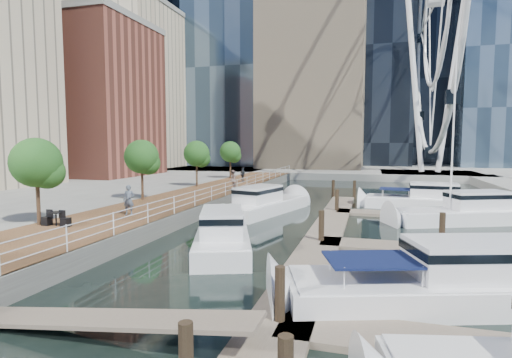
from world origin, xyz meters
The scene contains 15 objects.
ground centered at (0.00, 0.00, 0.00)m, with size 520.00×520.00×0.00m, color black.
boardwalk centered at (-9.00, 15.00, 0.50)m, with size 6.00×60.00×1.00m, color brown.
seawall centered at (-6.00, 15.00, 0.50)m, with size 0.25×60.00×1.00m, color #595954.
land_far centered at (0.00, 102.00, 0.50)m, with size 200.00×114.00×1.00m, color gray.
pier centered at (14.00, 52.00, 0.50)m, with size 14.00×12.00×1.00m, color gray.
railing centered at (-6.10, 15.00, 1.52)m, with size 0.10×60.00×1.05m, color white, non-canonical shape.
floating_docks centered at (7.97, 9.98, 0.49)m, with size 16.00×34.00×2.60m.
midrise_condos centered at (-33.57, 26.82, 13.42)m, with size 19.00×67.00×28.00m.
ferris_wheel centered at (14.00, 52.00, 25.92)m, with size 5.80×45.60×47.80m.
street_trees centered at (-11.40, 14.00, 4.29)m, with size 2.60×42.60×4.60m.
yacht_foreground centered at (7.67, 1.00, 0.00)m, with size 2.94×10.97×2.15m, color silver, non-canonical shape.
pedestrian_near centered at (-8.55, 7.92, 1.91)m, with size 0.66×0.44×1.82m, color slate.
pedestrian_mid centered at (-6.86, 21.89, 1.93)m, with size 0.91×0.71×1.87m, color #896A5E.
pedestrian_far centered at (-8.49, 30.08, 1.80)m, with size 0.94×0.39×1.61m, color #2E333A.
moored_yachts centered at (9.68, 13.98, 0.00)m, with size 27.08×29.38×11.50m.
Camera 1 is at (5.40, -12.85, 5.28)m, focal length 28.00 mm.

